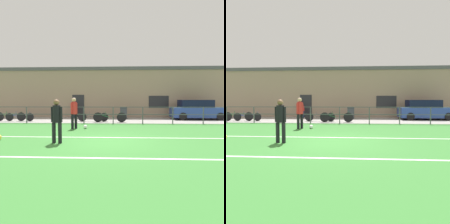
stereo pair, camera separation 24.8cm
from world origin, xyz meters
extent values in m
cube|color=#387A33|center=(0.00, 0.00, -0.02)|extent=(60.00, 44.00, 0.04)
cube|color=white|center=(0.00, 0.81, 0.00)|extent=(36.00, 0.11, 0.00)
cube|color=white|center=(0.00, -2.29, 0.00)|extent=(36.00, 0.11, 0.00)
cube|color=gray|center=(0.00, 8.50, 0.01)|extent=(48.00, 5.00, 0.02)
cylinder|color=#474C51|center=(-6.00, 6.00, 0.57)|extent=(0.07, 0.07, 1.15)
cylinder|color=#474C51|center=(-4.00, 6.00, 0.57)|extent=(0.07, 0.07, 1.15)
cylinder|color=#474C51|center=(-2.00, 6.00, 0.57)|extent=(0.07, 0.07, 1.15)
cylinder|color=#474C51|center=(0.00, 6.00, 0.57)|extent=(0.07, 0.07, 1.15)
cylinder|color=#474C51|center=(2.00, 6.00, 0.57)|extent=(0.07, 0.07, 1.15)
cylinder|color=#474C51|center=(4.00, 6.00, 0.57)|extent=(0.07, 0.07, 1.15)
cylinder|color=#474C51|center=(6.00, 6.00, 0.57)|extent=(0.07, 0.07, 1.15)
cube|color=#474C51|center=(0.00, 6.00, 1.13)|extent=(36.00, 0.04, 0.04)
cube|color=#474C51|center=(0.00, 6.00, 0.63)|extent=(36.00, 0.04, 0.04)
cube|color=gray|center=(0.00, 12.20, 2.18)|extent=(28.00, 2.40, 4.36)
cube|color=#232328|center=(-3.46, 10.98, 1.05)|extent=(1.10, 0.04, 2.10)
cube|color=#232328|center=(3.94, 10.98, 1.45)|extent=(1.80, 0.04, 1.10)
cube|color=#4C4C51|center=(0.00, 12.20, 4.51)|extent=(28.00, 2.56, 0.30)
cylinder|color=black|center=(-1.68, -0.42, 0.38)|extent=(0.14, 0.14, 0.76)
cylinder|color=black|center=(-1.92, -0.38, 0.38)|extent=(0.14, 0.14, 0.76)
cylinder|color=black|center=(-1.80, -0.40, 1.08)|extent=(0.28, 0.28, 0.63)
sphere|color=brown|center=(-1.80, -0.40, 1.50)|extent=(0.22, 0.22, 0.22)
cylinder|color=black|center=(-1.63, -0.42, 1.06)|extent=(0.10, 0.10, 0.56)
cylinder|color=black|center=(-1.97, -0.38, 1.06)|extent=(0.10, 0.10, 0.56)
cylinder|color=black|center=(-2.12, 3.27, 0.41)|extent=(0.15, 0.15, 0.82)
cylinder|color=black|center=(-1.98, 3.48, 0.41)|extent=(0.15, 0.15, 0.82)
cylinder|color=red|center=(-2.05, 3.37, 1.16)|extent=(0.30, 0.30, 0.68)
sphere|color=tan|center=(-2.05, 3.37, 1.61)|extent=(0.23, 0.23, 0.23)
cylinder|color=red|center=(-2.15, 3.22, 1.14)|extent=(0.11, 0.11, 0.61)
cylinder|color=red|center=(-1.95, 3.53, 1.14)|extent=(0.11, 0.11, 0.61)
sphere|color=white|center=(-1.44, 3.44, 0.11)|extent=(0.21, 0.21, 0.21)
cylinder|color=#232D4C|center=(-3.52, 10.29, 0.32)|extent=(0.11, 0.11, 0.61)
cylinder|color=#232D4C|center=(-3.70, 10.36, 0.32)|extent=(0.11, 0.11, 0.61)
cylinder|color=red|center=(-3.61, 10.32, 0.88)|extent=(0.23, 0.23, 0.50)
sphere|color=brown|center=(-3.61, 10.32, 1.22)|extent=(0.17, 0.17, 0.17)
cylinder|color=red|center=(-3.48, 10.27, 0.87)|extent=(0.08, 0.08, 0.45)
cylinder|color=red|center=(-3.74, 10.37, 0.87)|extent=(0.08, 0.08, 0.45)
cube|color=#28428E|center=(6.86, 9.37, 0.59)|extent=(4.24, 1.79, 0.81)
cube|color=black|center=(6.64, 9.37, 1.31)|extent=(2.55, 1.51, 0.62)
cylinder|color=black|center=(5.41, 8.51, 0.32)|extent=(0.60, 0.18, 0.60)
cylinder|color=black|center=(8.30, 8.51, 0.32)|extent=(0.60, 0.18, 0.60)
cylinder|color=black|center=(5.41, 10.23, 0.32)|extent=(0.60, 0.18, 0.60)
cylinder|color=black|center=(8.30, 10.23, 0.32)|extent=(0.60, 0.18, 0.60)
cylinder|color=black|center=(-1.13, 6.77, 0.37)|extent=(0.69, 0.04, 0.69)
cylinder|color=black|center=(0.58, 6.77, 0.37)|extent=(0.69, 0.04, 0.69)
cube|color=#1E6633|center=(-0.28, 6.77, 0.59)|extent=(1.33, 0.04, 0.04)
cube|color=#1E6633|center=(-0.70, 6.77, 0.48)|extent=(0.83, 0.03, 0.25)
cylinder|color=#1E6633|center=(-0.58, 6.77, 0.69)|extent=(0.03, 0.03, 0.20)
cylinder|color=#1E6633|center=(0.58, 6.77, 0.66)|extent=(0.03, 0.03, 0.28)
cylinder|color=black|center=(-8.68, 7.20, 0.35)|extent=(0.66, 0.04, 0.66)
cylinder|color=black|center=(-7.00, 7.20, 0.35)|extent=(0.66, 0.04, 0.66)
cube|color=#1E6633|center=(-7.84, 7.20, 0.57)|extent=(1.31, 0.04, 0.04)
cube|color=#1E6633|center=(-8.26, 7.20, 0.46)|extent=(0.82, 0.03, 0.24)
cylinder|color=#1E6633|center=(-8.14, 7.20, 0.67)|extent=(0.03, 0.03, 0.20)
cylinder|color=#1E6633|center=(-7.00, 7.20, 0.64)|extent=(0.03, 0.03, 0.28)
cylinder|color=black|center=(-7.91, 7.20, 0.33)|extent=(0.62, 0.04, 0.62)
cylinder|color=black|center=(-6.34, 7.20, 0.33)|extent=(0.62, 0.04, 0.62)
cube|color=#234C99|center=(-7.12, 7.20, 0.53)|extent=(1.23, 0.04, 0.04)
cube|color=#234C99|center=(-7.52, 7.20, 0.43)|extent=(0.77, 0.03, 0.23)
cylinder|color=#234C99|center=(-7.40, 7.20, 0.63)|extent=(0.03, 0.03, 0.20)
cylinder|color=#234C99|center=(-6.34, 7.20, 0.60)|extent=(0.03, 0.03, 0.28)
cylinder|color=black|center=(-2.35, 7.20, 0.34)|extent=(0.64, 0.04, 0.64)
cylinder|color=black|center=(-0.73, 7.20, 0.34)|extent=(0.64, 0.04, 0.64)
cube|color=#4C5156|center=(-1.54, 7.20, 0.55)|extent=(1.26, 0.04, 0.04)
cube|color=#4C5156|center=(-1.95, 7.20, 0.45)|extent=(0.79, 0.03, 0.23)
cylinder|color=#4C5156|center=(-1.83, 7.20, 0.65)|extent=(0.03, 0.03, 0.20)
cylinder|color=#4C5156|center=(-0.73, 7.20, 0.62)|extent=(0.03, 0.03, 0.28)
cube|color=#33383D|center=(0.73, 9.45, 0.47)|extent=(0.57, 0.48, 0.90)
cube|color=#282C30|center=(0.73, 9.45, 0.96)|extent=(0.60, 0.51, 0.08)
camera|label=1|loc=(0.59, -7.72, 1.57)|focal=32.59mm
camera|label=2|loc=(0.84, -7.71, 1.57)|focal=32.59mm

